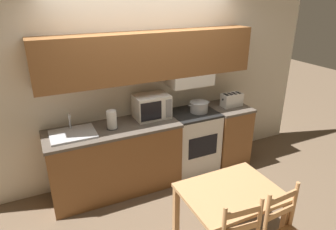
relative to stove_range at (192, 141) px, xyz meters
name	(u,v)px	position (x,y,z in m)	size (l,w,h in m)	color
ground_plane	(150,167)	(-0.57, 0.29, -0.46)	(16.00, 16.00, 0.00)	brown
wall_back	(150,74)	(-0.56, 0.23, 1.02)	(5.26, 0.38, 2.55)	silver
lower_counter_main	(115,159)	(-1.17, -0.01, 0.00)	(1.68, 0.63, 0.91)	brown
lower_counter_right_stub	(227,134)	(0.60, -0.01, 0.00)	(0.54, 0.63, 0.91)	brown
stove_range	(192,141)	(0.00, 0.00, 0.00)	(0.65, 0.59, 0.91)	white
cooking_pot	(199,106)	(0.08, -0.02, 0.54)	(0.34, 0.27, 0.15)	#B7BABF
microwave	(152,106)	(-0.60, 0.08, 0.61)	(0.46, 0.34, 0.32)	white
toaster	(232,100)	(0.63, -0.03, 0.55)	(0.32, 0.16, 0.19)	white
sink_basin	(73,134)	(-1.65, -0.01, 0.47)	(0.53, 0.42, 0.23)	#B7BABF
paper_towel_roll	(112,120)	(-1.18, -0.03, 0.57)	(0.14, 0.14, 0.23)	black
dining_table	(230,201)	(-0.44, -1.50, 0.15)	(0.92, 0.71, 0.73)	tan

